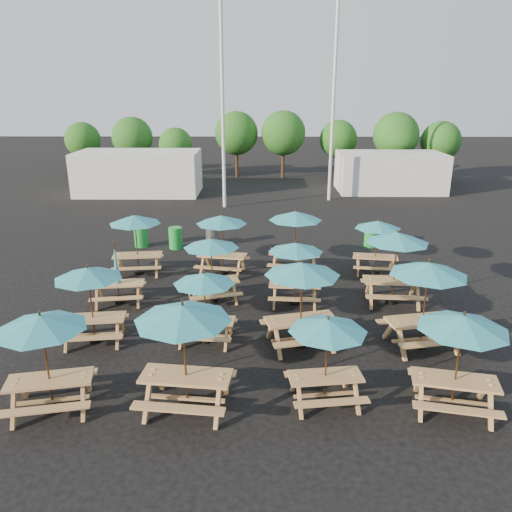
{
  "coord_description": "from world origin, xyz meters",
  "views": [
    {
      "loc": [
        0.16,
        -15.26,
        6.75
      ],
      "look_at": [
        0.0,
        1.5,
        1.1
      ],
      "focal_mm": 35.0,
      "sensor_mm": 36.0,
      "label": 1
    }
  ],
  "objects_px": {
    "picnic_unit_1": "(88,278)",
    "picnic_unit_15": "(378,228)",
    "picnic_unit_7": "(222,224)",
    "picnic_unit_12": "(462,329)",
    "picnic_unit_6": "(211,248)",
    "picnic_unit_4": "(183,320)",
    "picnic_unit_9": "(302,275)",
    "picnic_unit_3": "(135,223)",
    "picnic_unit_10": "(296,251)",
    "picnic_unit_14": "(397,242)",
    "picnic_unit_5": "(204,283)",
    "picnic_unit_0": "(42,329)",
    "waste_bin_2": "(212,235)",
    "picnic_unit_13": "(428,274)",
    "picnic_unit_2": "(117,278)",
    "waste_bin_0": "(141,236)",
    "waste_bin_3": "(371,236)",
    "waste_bin_1": "(176,238)",
    "picnic_unit_8": "(328,331)",
    "picnic_unit_11": "(295,220)"
  },
  "relations": [
    {
      "from": "picnic_unit_1",
      "to": "picnic_unit_15",
      "type": "height_order",
      "value": "picnic_unit_1"
    },
    {
      "from": "picnic_unit_3",
      "to": "picnic_unit_4",
      "type": "distance_m",
      "value": 8.99
    },
    {
      "from": "picnic_unit_3",
      "to": "picnic_unit_15",
      "type": "bearing_deg",
      "value": -6.05
    },
    {
      "from": "picnic_unit_3",
      "to": "waste_bin_2",
      "type": "height_order",
      "value": "picnic_unit_3"
    },
    {
      "from": "picnic_unit_11",
      "to": "waste_bin_3",
      "type": "distance_m",
      "value": 5.2
    },
    {
      "from": "picnic_unit_6",
      "to": "picnic_unit_12",
      "type": "distance_m",
      "value": 8.27
    },
    {
      "from": "picnic_unit_14",
      "to": "picnic_unit_5",
      "type": "bearing_deg",
      "value": -150.44
    },
    {
      "from": "picnic_unit_12",
      "to": "waste_bin_0",
      "type": "height_order",
      "value": "picnic_unit_12"
    },
    {
      "from": "picnic_unit_6",
      "to": "waste_bin_2",
      "type": "distance_m",
      "value": 6.39
    },
    {
      "from": "picnic_unit_9",
      "to": "picnic_unit_14",
      "type": "distance_m",
      "value": 4.39
    },
    {
      "from": "picnic_unit_0",
      "to": "picnic_unit_6",
      "type": "distance_m",
      "value": 6.65
    },
    {
      "from": "picnic_unit_3",
      "to": "picnic_unit_10",
      "type": "xyz_separation_m",
      "value": [
        5.79,
        -2.77,
        -0.17
      ]
    },
    {
      "from": "picnic_unit_10",
      "to": "waste_bin_3",
      "type": "relative_size",
      "value": 2.23
    },
    {
      "from": "picnic_unit_0",
      "to": "picnic_unit_5",
      "type": "height_order",
      "value": "picnic_unit_0"
    },
    {
      "from": "picnic_unit_7",
      "to": "picnic_unit_12",
      "type": "xyz_separation_m",
      "value": [
        5.68,
        -8.49,
        -0.0
      ]
    },
    {
      "from": "picnic_unit_7",
      "to": "picnic_unit_12",
      "type": "distance_m",
      "value": 10.21
    },
    {
      "from": "picnic_unit_10",
      "to": "waste_bin_1",
      "type": "distance_m",
      "value": 7.83
    },
    {
      "from": "picnic_unit_8",
      "to": "picnic_unit_12",
      "type": "xyz_separation_m",
      "value": [
        2.78,
        -0.24,
        0.19
      ]
    },
    {
      "from": "picnic_unit_10",
      "to": "waste_bin_3",
      "type": "distance_m",
      "value": 7.54
    },
    {
      "from": "picnic_unit_1",
      "to": "picnic_unit_14",
      "type": "bearing_deg",
      "value": 9.77
    },
    {
      "from": "picnic_unit_5",
      "to": "picnic_unit_6",
      "type": "relative_size",
      "value": 0.91
    },
    {
      "from": "picnic_unit_10",
      "to": "waste_bin_2",
      "type": "distance_m",
      "value": 7.31
    },
    {
      "from": "picnic_unit_2",
      "to": "picnic_unit_15",
      "type": "height_order",
      "value": "picnic_unit_2"
    },
    {
      "from": "picnic_unit_5",
      "to": "picnic_unit_13",
      "type": "height_order",
      "value": "picnic_unit_13"
    },
    {
      "from": "picnic_unit_8",
      "to": "picnic_unit_11",
      "type": "height_order",
      "value": "picnic_unit_11"
    },
    {
      "from": "picnic_unit_4",
      "to": "waste_bin_3",
      "type": "xyz_separation_m",
      "value": [
        6.56,
        12.04,
        -1.68
      ]
    },
    {
      "from": "picnic_unit_4",
      "to": "picnic_unit_9",
      "type": "xyz_separation_m",
      "value": [
        2.71,
        2.87,
        -0.06
      ]
    },
    {
      "from": "picnic_unit_3",
      "to": "picnic_unit_10",
      "type": "relative_size",
      "value": 1.1
    },
    {
      "from": "picnic_unit_13",
      "to": "waste_bin_2",
      "type": "distance_m",
      "value": 11.45
    },
    {
      "from": "picnic_unit_5",
      "to": "picnic_unit_9",
      "type": "relative_size",
      "value": 0.84
    },
    {
      "from": "waste_bin_2",
      "to": "picnic_unit_8",
      "type": "bearing_deg",
      "value": -73.0
    },
    {
      "from": "picnic_unit_4",
      "to": "picnic_unit_7",
      "type": "bearing_deg",
      "value": 95.27
    },
    {
      "from": "picnic_unit_3",
      "to": "waste_bin_0",
      "type": "bearing_deg",
      "value": 94.35
    },
    {
      "from": "picnic_unit_11",
      "to": "picnic_unit_10",
      "type": "bearing_deg",
      "value": -84.3
    },
    {
      "from": "picnic_unit_0",
      "to": "picnic_unit_6",
      "type": "bearing_deg",
      "value": 51.78
    },
    {
      "from": "picnic_unit_14",
      "to": "picnic_unit_15",
      "type": "bearing_deg",
      "value": 94.15
    },
    {
      "from": "picnic_unit_11",
      "to": "picnic_unit_15",
      "type": "distance_m",
      "value": 3.09
    },
    {
      "from": "picnic_unit_3",
      "to": "picnic_unit_14",
      "type": "relative_size",
      "value": 0.95
    },
    {
      "from": "picnic_unit_13",
      "to": "waste_bin_1",
      "type": "xyz_separation_m",
      "value": [
        -8.16,
        8.82,
        -1.65
      ]
    },
    {
      "from": "picnic_unit_4",
      "to": "picnic_unit_6",
      "type": "bearing_deg",
      "value": 96.11
    },
    {
      "from": "picnic_unit_12",
      "to": "waste_bin_2",
      "type": "xyz_separation_m",
      "value": [
        -6.4,
        12.08,
        -1.5
      ]
    },
    {
      "from": "picnic_unit_2",
      "to": "waste_bin_1",
      "type": "relative_size",
      "value": 2.25
    },
    {
      "from": "picnic_unit_3",
      "to": "picnic_unit_9",
      "type": "xyz_separation_m",
      "value": [
        5.77,
        -5.59,
        0.1
      ]
    },
    {
      "from": "picnic_unit_14",
      "to": "waste_bin_1",
      "type": "xyz_separation_m",
      "value": [
        -8.11,
        5.85,
        -1.61
      ]
    },
    {
      "from": "picnic_unit_0",
      "to": "picnic_unit_12",
      "type": "height_order",
      "value": "picnic_unit_12"
    },
    {
      "from": "picnic_unit_9",
      "to": "waste_bin_0",
      "type": "relative_size",
      "value": 2.57
    },
    {
      "from": "picnic_unit_1",
      "to": "picnic_unit_13",
      "type": "bearing_deg",
      "value": -8.64
    },
    {
      "from": "picnic_unit_2",
      "to": "waste_bin_1",
      "type": "bearing_deg",
      "value": 73.28
    },
    {
      "from": "picnic_unit_4",
      "to": "picnic_unit_10",
      "type": "distance_m",
      "value": 6.31
    },
    {
      "from": "picnic_unit_2",
      "to": "picnic_unit_13",
      "type": "bearing_deg",
      "value": -25.5
    }
  ]
}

